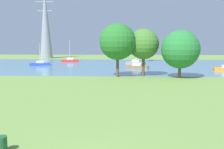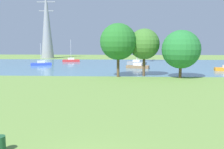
{
  "view_description": "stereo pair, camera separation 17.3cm",
  "coord_description": "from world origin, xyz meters",
  "px_view_note": "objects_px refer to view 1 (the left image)",
  "views": [
    {
      "loc": [
        1.52,
        -8.86,
        5.36
      ],
      "look_at": [
        0.28,
        16.39,
        2.08
      ],
      "focal_mm": 39.16,
      "sensor_mm": 36.0,
      "label": 1
    },
    {
      "loc": [
        1.69,
        -8.85,
        5.36
      ],
      "look_at": [
        0.28,
        16.39,
        2.08
      ],
      "focal_mm": 39.16,
      "sensor_mm": 36.0,
      "label": 2
    }
  ],
  "objects_px": {
    "litter_bin": "(1,144)",
    "tree_east_far": "(180,49)",
    "tree_west_near": "(118,42)",
    "sailboat_blue": "(40,64)",
    "sailboat_red": "(70,60)",
    "tree_east_near": "(144,44)",
    "electricity_pylon": "(45,23)",
    "sailboat_brown": "(137,66)",
    "sailboat_gray": "(136,62)"
  },
  "relations": [
    {
      "from": "litter_bin",
      "to": "sailboat_gray",
      "type": "relative_size",
      "value": 0.13
    },
    {
      "from": "litter_bin",
      "to": "tree_west_near",
      "type": "height_order",
      "value": "tree_west_near"
    },
    {
      "from": "sailboat_brown",
      "to": "sailboat_red",
      "type": "relative_size",
      "value": 1.19
    },
    {
      "from": "tree_east_far",
      "to": "sailboat_red",
      "type": "bearing_deg",
      "value": 127.57
    },
    {
      "from": "sailboat_red",
      "to": "litter_bin",
      "type": "bearing_deg",
      "value": -80.74
    },
    {
      "from": "sailboat_blue",
      "to": "sailboat_red",
      "type": "xyz_separation_m",
      "value": [
        4.62,
        11.67,
        0.01
      ]
    },
    {
      "from": "tree_east_near",
      "to": "electricity_pylon",
      "type": "xyz_separation_m",
      "value": [
        -30.39,
        44.86,
        6.91
      ]
    },
    {
      "from": "electricity_pylon",
      "to": "sailboat_gray",
      "type": "bearing_deg",
      "value": -36.8
    },
    {
      "from": "sailboat_blue",
      "to": "tree_east_near",
      "type": "xyz_separation_m",
      "value": [
        23.18,
        -17.43,
        4.73
      ]
    },
    {
      "from": "tree_west_near",
      "to": "tree_east_far",
      "type": "relative_size",
      "value": 1.15
    },
    {
      "from": "sailboat_blue",
      "to": "electricity_pylon",
      "type": "distance_m",
      "value": 30.66
    },
    {
      "from": "sailboat_gray",
      "to": "electricity_pylon",
      "type": "height_order",
      "value": "electricity_pylon"
    },
    {
      "from": "litter_bin",
      "to": "sailboat_blue",
      "type": "height_order",
      "value": "sailboat_blue"
    },
    {
      "from": "sailboat_gray",
      "to": "sailboat_brown",
      "type": "xyz_separation_m",
      "value": [
        -0.23,
        -10.18,
        0.02
      ]
    },
    {
      "from": "litter_bin",
      "to": "tree_east_far",
      "type": "relative_size",
      "value": 0.11
    },
    {
      "from": "litter_bin",
      "to": "tree_east_far",
      "type": "xyz_separation_m",
      "value": [
        14.56,
        26.53,
        3.98
      ]
    },
    {
      "from": "sailboat_gray",
      "to": "sailboat_brown",
      "type": "distance_m",
      "value": 10.18
    },
    {
      "from": "tree_west_near",
      "to": "electricity_pylon",
      "type": "distance_m",
      "value": 53.41
    },
    {
      "from": "tree_west_near",
      "to": "tree_east_far",
      "type": "xyz_separation_m",
      "value": [
        9.57,
        -0.85,
        -1.16
      ]
    },
    {
      "from": "litter_bin",
      "to": "tree_east_near",
      "type": "relative_size",
      "value": 0.1
    },
    {
      "from": "sailboat_gray",
      "to": "electricity_pylon",
      "type": "distance_m",
      "value": 39.48
    },
    {
      "from": "sailboat_red",
      "to": "tree_east_near",
      "type": "relative_size",
      "value": 0.82
    },
    {
      "from": "tree_east_far",
      "to": "sailboat_blue",
      "type": "bearing_deg",
      "value": 145.71
    },
    {
      "from": "litter_bin",
      "to": "sailboat_brown",
      "type": "height_order",
      "value": "sailboat_brown"
    },
    {
      "from": "litter_bin",
      "to": "sailboat_gray",
      "type": "distance_m",
      "value": 51.63
    },
    {
      "from": "sailboat_brown",
      "to": "tree_east_near",
      "type": "xyz_separation_m",
      "value": [
        0.4,
        -12.08,
        4.7
      ]
    },
    {
      "from": "tree_east_far",
      "to": "litter_bin",
      "type": "bearing_deg",
      "value": -118.77
    },
    {
      "from": "tree_west_near",
      "to": "tree_east_near",
      "type": "distance_m",
      "value": 4.35
    },
    {
      "from": "tree_west_near",
      "to": "tree_east_near",
      "type": "xyz_separation_m",
      "value": [
        4.16,
        1.2,
        -0.38
      ]
    },
    {
      "from": "sailboat_brown",
      "to": "tree_east_far",
      "type": "relative_size",
      "value": 1.02
    },
    {
      "from": "tree_east_near",
      "to": "sailboat_blue",
      "type": "bearing_deg",
      "value": 143.06
    },
    {
      "from": "tree_east_near",
      "to": "electricity_pylon",
      "type": "distance_m",
      "value": 54.62
    },
    {
      "from": "sailboat_gray",
      "to": "electricity_pylon",
      "type": "relative_size",
      "value": 0.25
    },
    {
      "from": "sailboat_blue",
      "to": "electricity_pylon",
      "type": "relative_size",
      "value": 0.22
    },
    {
      "from": "litter_bin",
      "to": "tree_east_far",
      "type": "height_order",
      "value": "tree_east_far"
    },
    {
      "from": "sailboat_brown",
      "to": "electricity_pylon",
      "type": "bearing_deg",
      "value": 132.45
    },
    {
      "from": "tree_west_near",
      "to": "electricity_pylon",
      "type": "relative_size",
      "value": 0.35
    },
    {
      "from": "sailboat_brown",
      "to": "tree_west_near",
      "type": "bearing_deg",
      "value": -105.82
    },
    {
      "from": "sailboat_red",
      "to": "tree_east_near",
      "type": "xyz_separation_m",
      "value": [
        18.56,
        -29.1,
        4.72
      ]
    },
    {
      "from": "sailboat_blue",
      "to": "sailboat_gray",
      "type": "xyz_separation_m",
      "value": [
        23.01,
        4.83,
        0.01
      ]
    },
    {
      "from": "sailboat_gray",
      "to": "tree_east_far",
      "type": "xyz_separation_m",
      "value": [
        5.58,
        -24.32,
        3.93
      ]
    },
    {
      "from": "tree_west_near",
      "to": "electricity_pylon",
      "type": "height_order",
      "value": "electricity_pylon"
    },
    {
      "from": "sailboat_blue",
      "to": "sailboat_red",
      "type": "relative_size",
      "value": 0.84
    },
    {
      "from": "litter_bin",
      "to": "electricity_pylon",
      "type": "distance_m",
      "value": 77.34
    },
    {
      "from": "sailboat_blue",
      "to": "sailboat_gray",
      "type": "bearing_deg",
      "value": 11.85
    },
    {
      "from": "tree_east_near",
      "to": "tree_east_far",
      "type": "bearing_deg",
      "value": -20.83
    },
    {
      "from": "sailboat_red",
      "to": "sailboat_gray",
      "type": "bearing_deg",
      "value": -20.41
    },
    {
      "from": "sailboat_gray",
      "to": "electricity_pylon",
      "type": "bearing_deg",
      "value": 143.2
    },
    {
      "from": "litter_bin",
      "to": "sailboat_gray",
      "type": "height_order",
      "value": "sailboat_gray"
    },
    {
      "from": "sailboat_brown",
      "to": "tree_east_far",
      "type": "bearing_deg",
      "value": -67.68
    }
  ]
}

